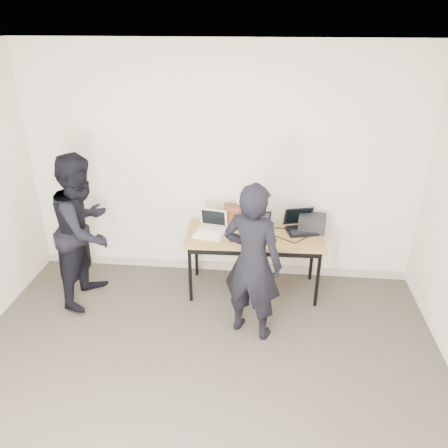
# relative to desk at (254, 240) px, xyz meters

# --- Properties ---
(room) EXTENTS (4.60, 4.60, 2.80)m
(room) POSITION_rel_desk_xyz_m (-0.41, -1.83, 0.69)
(room) COLOR #413B32
(room) RESTS_ON ground
(desk) EXTENTS (1.52, 0.70, 0.72)m
(desk) POSITION_rel_desk_xyz_m (0.00, 0.00, 0.00)
(desk) COLOR olive
(desk) RESTS_ON ground
(laptop_beige) EXTENTS (0.36, 0.35, 0.25)m
(laptop_beige) POSITION_rel_desk_xyz_m (-0.48, -0.01, 0.11)
(laptop_beige) COLOR beige
(laptop_beige) RESTS_ON desk
(laptop_center) EXTENTS (0.39, 0.38, 0.25)m
(laptop_center) POSITION_rel_desk_xyz_m (0.04, -0.01, 0.12)
(laptop_center) COLOR black
(laptop_center) RESTS_ON desk
(laptop_right) EXTENTS (0.40, 0.39, 0.24)m
(laptop_right) POSITION_rel_desk_xyz_m (0.50, 0.17, 0.11)
(laptop_right) COLOR black
(laptop_right) RESTS_ON desk
(leather_satchel) EXTENTS (0.37, 0.20, 0.25)m
(leather_satchel) POSITION_rel_desk_xyz_m (-0.18, 0.23, 0.19)
(leather_satchel) COLOR #5F2F18
(leather_satchel) RESTS_ON desk
(tissue) EXTENTS (0.14, 0.11, 0.08)m
(tissue) POSITION_rel_desk_xyz_m (-0.15, 0.23, 0.34)
(tissue) COLOR white
(tissue) RESTS_ON leather_satchel
(equipment_box) EXTENTS (0.32, 0.28, 0.17)m
(equipment_box) POSITION_rel_desk_xyz_m (0.63, 0.19, 0.14)
(equipment_box) COLOR black
(equipment_box) RESTS_ON desk
(power_brick) EXTENTS (0.10, 0.07, 0.03)m
(power_brick) POSITION_rel_desk_xyz_m (-0.22, -0.17, 0.08)
(power_brick) COLOR black
(power_brick) RESTS_ON desk
(cables) EXTENTS (1.15, 0.41, 0.01)m
(cables) POSITION_rel_desk_xyz_m (0.04, -0.01, 0.06)
(cables) COLOR silver
(cables) RESTS_ON desk
(person_typist) EXTENTS (0.68, 0.57, 1.61)m
(person_typist) POSITION_rel_desk_xyz_m (0.00, -0.73, 0.14)
(person_typist) COLOR black
(person_typist) RESTS_ON ground
(person_observer) EXTENTS (0.73, 0.89, 1.68)m
(person_observer) POSITION_rel_desk_xyz_m (-1.80, -0.28, 0.18)
(person_observer) COLOR black
(person_observer) RESTS_ON ground
(baseboard) EXTENTS (4.50, 0.03, 0.10)m
(baseboard) POSITION_rel_desk_xyz_m (-0.41, 0.40, -0.61)
(baseboard) COLOR #A39887
(baseboard) RESTS_ON ground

